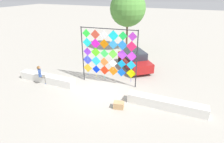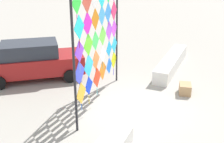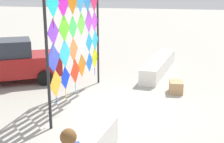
% 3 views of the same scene
% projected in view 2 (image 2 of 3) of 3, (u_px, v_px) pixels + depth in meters
% --- Properties ---
extents(ground, '(120.00, 120.00, 0.00)m').
position_uv_depth(ground, '(136.00, 108.00, 9.35)').
color(ground, '#9E998E').
extents(plaza_ledge_right, '(4.51, 0.62, 0.58)m').
position_uv_depth(plaza_ledge_right, '(171.00, 62.00, 12.83)').
color(plaza_ledge_right, silver).
rests_on(plaza_ledge_right, ground).
extents(kite_display_rack, '(3.99, 0.44, 4.04)m').
position_uv_depth(kite_display_rack, '(99.00, 36.00, 8.98)').
color(kite_display_rack, '#232328').
rests_on(kite_display_rack, ground).
extents(parked_car, '(3.84, 4.23, 1.56)m').
position_uv_depth(parked_car, '(33.00, 60.00, 11.56)').
color(parked_car, maroon).
rests_on(parked_car, ground).
extents(cardboard_box_large, '(0.67, 0.54, 0.38)m').
position_uv_depth(cardboard_box_large, '(185.00, 89.00, 10.31)').
color(cardboard_box_large, tan).
rests_on(cardboard_box_large, ground).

